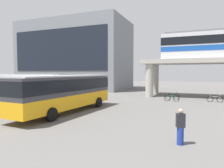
{
  "coord_description": "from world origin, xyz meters",
  "views": [
    {
      "loc": [
        10.42,
        -12.54,
        3.46
      ],
      "look_at": [
        2.08,
        8.24,
        2.2
      ],
      "focal_mm": 32.69,
      "sensor_mm": 36.0,
      "label": 1
    }
  ],
  "objects_px": {
    "bus_main": "(66,90)",
    "pedestrian_at_kerb": "(91,92)",
    "bicycle_green": "(172,98)",
    "pedestrian_waiting_near_stop": "(180,128)",
    "bicycle_black": "(172,97)",
    "bus_secondary": "(20,83)",
    "station_building": "(75,56)",
    "bicycle_silver": "(215,99)"
  },
  "relations": [
    {
      "from": "bus_secondary",
      "to": "bicycle_silver",
      "type": "bearing_deg",
      "value": 11.02
    },
    {
      "from": "bus_secondary",
      "to": "pedestrian_waiting_near_stop",
      "type": "distance_m",
      "value": 24.94
    },
    {
      "from": "bus_secondary",
      "to": "bus_main",
      "type": "bearing_deg",
      "value": -28.98
    },
    {
      "from": "station_building",
      "to": "bus_secondary",
      "type": "height_order",
      "value": "station_building"
    },
    {
      "from": "pedestrian_at_kerb",
      "to": "bicycle_green",
      "type": "bearing_deg",
      "value": 10.21
    },
    {
      "from": "station_building",
      "to": "bicycle_silver",
      "type": "height_order",
      "value": "station_building"
    },
    {
      "from": "bus_secondary",
      "to": "bicycle_green",
      "type": "height_order",
      "value": "bus_secondary"
    },
    {
      "from": "bicycle_green",
      "to": "bicycle_black",
      "type": "bearing_deg",
      "value": 92.59
    },
    {
      "from": "station_building",
      "to": "bus_main",
      "type": "xyz_separation_m",
      "value": [
        13.85,
        -23.75,
        -5.1
      ]
    },
    {
      "from": "bicycle_green",
      "to": "bicycle_black",
      "type": "xyz_separation_m",
      "value": [
        -0.08,
        1.76,
        0.0
      ]
    },
    {
      "from": "bus_secondary",
      "to": "bicycle_green",
      "type": "distance_m",
      "value": 20.64
    },
    {
      "from": "bus_main",
      "to": "pedestrian_at_kerb",
      "type": "distance_m",
      "value": 9.21
    },
    {
      "from": "station_building",
      "to": "bus_secondary",
      "type": "relative_size",
      "value": 2.02
    },
    {
      "from": "bicycle_green",
      "to": "pedestrian_waiting_near_stop",
      "type": "height_order",
      "value": "pedestrian_waiting_near_stop"
    },
    {
      "from": "station_building",
      "to": "bus_secondary",
      "type": "distance_m",
      "value": 17.71
    },
    {
      "from": "bicycle_green",
      "to": "bicycle_silver",
      "type": "height_order",
      "value": "same"
    },
    {
      "from": "bicycle_black",
      "to": "pedestrian_waiting_near_stop",
      "type": "xyz_separation_m",
      "value": [
        1.97,
        -17.07,
        0.46
      ]
    },
    {
      "from": "bicycle_black",
      "to": "pedestrian_at_kerb",
      "type": "relative_size",
      "value": 0.97
    },
    {
      "from": "bicycle_black",
      "to": "pedestrian_at_kerb",
      "type": "xyz_separation_m",
      "value": [
        -9.95,
        -3.57,
        0.49
      ]
    },
    {
      "from": "station_building",
      "to": "bicycle_silver",
      "type": "xyz_separation_m",
      "value": [
        26.49,
        -12.02,
        -6.73
      ]
    },
    {
      "from": "bicycle_silver",
      "to": "pedestrian_at_kerb",
      "type": "relative_size",
      "value": 1.0
    },
    {
      "from": "bicycle_black",
      "to": "pedestrian_waiting_near_stop",
      "type": "bearing_deg",
      "value": -83.41
    },
    {
      "from": "bicycle_silver",
      "to": "bicycle_green",
      "type": "bearing_deg",
      "value": -167.61
    },
    {
      "from": "bus_main",
      "to": "pedestrian_waiting_near_stop",
      "type": "xyz_separation_m",
      "value": [
        9.72,
        -4.64,
        -1.17
      ]
    },
    {
      "from": "bicycle_silver",
      "to": "bicycle_black",
      "type": "relative_size",
      "value": 1.03
    },
    {
      "from": "bicycle_silver",
      "to": "bus_main",
      "type": "bearing_deg",
      "value": -137.12
    },
    {
      "from": "bicycle_silver",
      "to": "pedestrian_waiting_near_stop",
      "type": "relative_size",
      "value": 1.03
    },
    {
      "from": "pedestrian_waiting_near_stop",
      "to": "bus_main",
      "type": "bearing_deg",
      "value": 154.51
    },
    {
      "from": "bus_secondary",
      "to": "pedestrian_at_kerb",
      "type": "distance_m",
      "value": 10.44
    },
    {
      "from": "bus_main",
      "to": "bus_secondary",
      "type": "xyz_separation_m",
      "value": [
        -12.38,
        6.86,
        0.0
      ]
    },
    {
      "from": "bus_main",
      "to": "pedestrian_at_kerb",
      "type": "height_order",
      "value": "bus_main"
    },
    {
      "from": "station_building",
      "to": "pedestrian_waiting_near_stop",
      "type": "height_order",
      "value": "station_building"
    },
    {
      "from": "bicycle_silver",
      "to": "pedestrian_at_kerb",
      "type": "bearing_deg",
      "value": -169.08
    },
    {
      "from": "bus_main",
      "to": "pedestrian_at_kerb",
      "type": "bearing_deg",
      "value": 103.91
    },
    {
      "from": "bicycle_black",
      "to": "pedestrian_at_kerb",
      "type": "bearing_deg",
      "value": -160.27
    },
    {
      "from": "pedestrian_waiting_near_stop",
      "to": "bicycle_green",
      "type": "bearing_deg",
      "value": 97.04
    },
    {
      "from": "bus_main",
      "to": "bicycle_silver",
      "type": "height_order",
      "value": "bus_main"
    },
    {
      "from": "station_building",
      "to": "bicycle_green",
      "type": "height_order",
      "value": "station_building"
    },
    {
      "from": "bicycle_green",
      "to": "pedestrian_at_kerb",
      "type": "height_order",
      "value": "pedestrian_at_kerb"
    },
    {
      "from": "station_building",
      "to": "bicycle_silver",
      "type": "distance_m",
      "value": 29.85
    },
    {
      "from": "bus_secondary",
      "to": "bicycle_black",
      "type": "relative_size",
      "value": 6.49
    },
    {
      "from": "pedestrian_at_kerb",
      "to": "station_building",
      "type": "bearing_deg",
      "value": 128.07
    }
  ]
}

